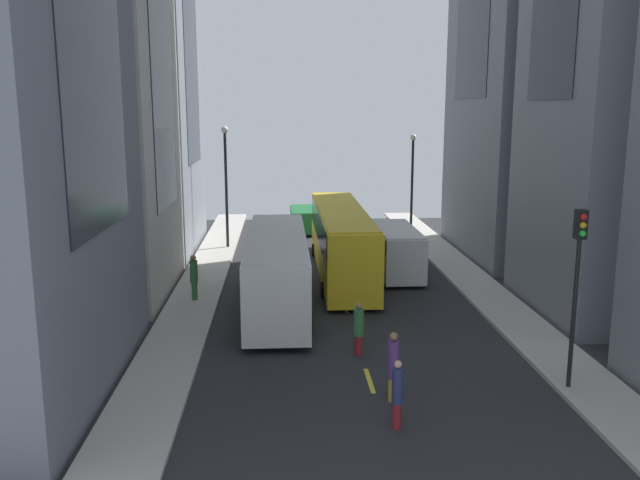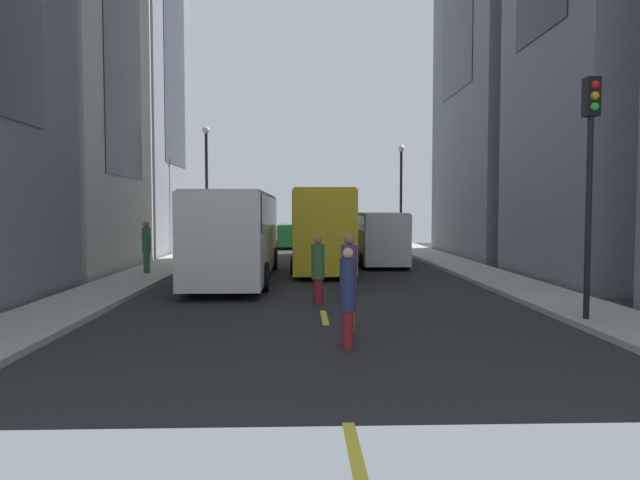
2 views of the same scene
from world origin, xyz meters
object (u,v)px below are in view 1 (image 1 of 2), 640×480
at_px(pedestrian_crossing_mid, 359,328).
at_px(pedestrian_walking_far, 397,393).
at_px(traffic_light_near_corner, 578,265).
at_px(car_green_0, 304,218).
at_px(city_bus_white, 277,264).
at_px(delivery_van_white, 397,248).
at_px(pedestrian_crossing_near, 194,276).
at_px(streetcar_yellow, 341,236).
at_px(pedestrian_waiting_curb, 393,365).

xyz_separation_m(pedestrian_crossing_mid, pedestrian_walking_far, (0.42, -5.73, 0.05)).
bearing_deg(traffic_light_near_corner, car_green_0, 104.67).
bearing_deg(city_bus_white, car_green_0, 84.52).
bearing_deg(delivery_van_white, traffic_light_near_corner, -79.11).
bearing_deg(traffic_light_near_corner, pedestrian_crossing_near, 141.16).
bearing_deg(streetcar_yellow, pedestrian_crossing_mid, -92.01).
relative_size(delivery_van_white, car_green_0, 1.31).
relative_size(streetcar_yellow, pedestrian_crossing_mid, 7.42).
height_order(city_bus_white, delivery_van_white, city_bus_white).
distance_m(pedestrian_waiting_curb, traffic_light_near_corner, 6.42).
xyz_separation_m(city_bus_white, pedestrian_crossing_near, (-3.82, 1.00, -0.73)).
height_order(pedestrian_crossing_mid, pedestrian_crossing_near, pedestrian_crossing_near).
bearing_deg(streetcar_yellow, pedestrian_waiting_curb, -89.39).
relative_size(streetcar_yellow, pedestrian_crossing_near, 6.84).
xyz_separation_m(pedestrian_waiting_curb, pedestrian_walking_far, (-0.17, -1.74, -0.11)).
height_order(pedestrian_crossing_near, traffic_light_near_corner, traffic_light_near_corner).
relative_size(city_bus_white, delivery_van_white, 1.91).
bearing_deg(pedestrian_crossing_near, pedestrian_crossing_mid, -4.14).
distance_m(city_bus_white, pedestrian_crossing_mid, 6.72).
xyz_separation_m(streetcar_yellow, pedestrian_crossing_near, (-7.20, -5.01, -0.85)).
xyz_separation_m(streetcar_yellow, car_green_0, (-1.58, 12.89, -1.14)).
bearing_deg(pedestrian_waiting_curb, pedestrian_crossing_near, -35.57).
bearing_deg(pedestrian_walking_far, delivery_van_white, -79.66).
distance_m(delivery_van_white, pedestrian_walking_far, 17.54).
xyz_separation_m(city_bus_white, streetcar_yellow, (3.39, 6.00, 0.12)).
relative_size(city_bus_white, pedestrian_crossing_near, 5.57).
bearing_deg(pedestrian_waiting_curb, streetcar_yellow, -68.97).
distance_m(delivery_van_white, pedestrian_crossing_mid, 12.05).
xyz_separation_m(city_bus_white, delivery_van_white, (6.34, 5.61, -0.49)).
xyz_separation_m(streetcar_yellow, traffic_light_near_corner, (5.86, -15.52, 1.98)).
relative_size(car_green_0, pedestrian_walking_far, 2.35).
distance_m(streetcar_yellow, traffic_light_near_corner, 16.71).
bearing_deg(pedestrian_waiting_curb, car_green_0, -66.11).
distance_m(city_bus_white, traffic_light_near_corner, 13.44).
relative_size(pedestrian_crossing_near, traffic_light_near_corner, 0.37).
bearing_deg(city_bus_white, pedestrian_waiting_curb, -70.31).
bearing_deg(pedestrian_crossing_mid, delivery_van_white, -20.65).
bearing_deg(streetcar_yellow, pedestrian_crossing_near, -145.20).
height_order(streetcar_yellow, pedestrian_crossing_mid, streetcar_yellow).
bearing_deg(pedestrian_crossing_mid, car_green_0, -1.74).
height_order(pedestrian_waiting_curb, traffic_light_near_corner, traffic_light_near_corner).
distance_m(city_bus_white, pedestrian_crossing_near, 4.01).
relative_size(pedestrian_waiting_curb, traffic_light_near_corner, 0.39).
distance_m(streetcar_yellow, pedestrian_crossing_near, 8.81).
xyz_separation_m(pedestrian_crossing_mid, traffic_light_near_corner, (6.28, -3.58, 3.09)).
bearing_deg(pedestrian_waiting_curb, city_bus_white, -49.88).
bearing_deg(pedestrian_crossing_near, delivery_van_white, 65.98).
relative_size(city_bus_white, pedestrian_walking_far, 5.88).
bearing_deg(car_green_0, pedestrian_walking_far, -87.06).
distance_m(delivery_van_white, pedestrian_waiting_curb, 15.80).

